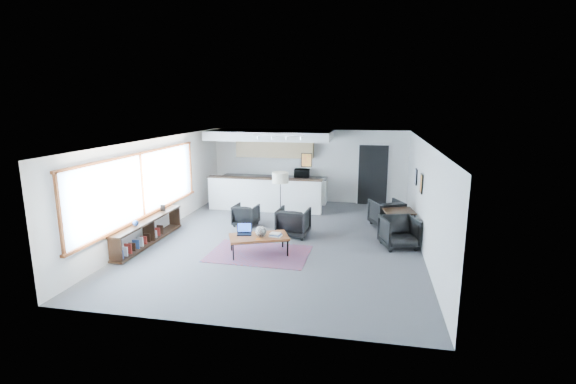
% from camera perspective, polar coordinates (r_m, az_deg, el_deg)
% --- Properties ---
extents(room, '(7.02, 9.02, 2.62)m').
position_cam_1_polar(room, '(10.77, -0.69, 0.14)').
color(room, '#4C4C4F').
rests_on(room, ground).
extents(window, '(0.10, 5.95, 1.66)m').
position_cam_1_polar(window, '(11.16, -19.37, 0.68)').
color(window, '#8CBFFF').
rests_on(window, room).
extents(console, '(0.35, 3.00, 0.80)m').
position_cam_1_polar(console, '(11.23, -18.63, -5.16)').
color(console, black).
rests_on(console, floor).
extents(kitchenette, '(4.20, 1.96, 2.60)m').
position_cam_1_polar(kitchenette, '(14.58, -2.32, 3.60)').
color(kitchenette, white).
rests_on(kitchenette, floor).
extents(doorway, '(1.10, 0.12, 2.15)m').
position_cam_1_polar(doorway, '(14.94, 11.53, 2.39)').
color(doorway, black).
rests_on(doorway, room).
extents(track_light, '(1.60, 0.07, 0.15)m').
position_cam_1_polar(track_light, '(12.85, -1.27, 7.62)').
color(track_light, silver).
rests_on(track_light, room).
extents(wall_art_lower, '(0.03, 0.38, 0.48)m').
position_cam_1_polar(wall_art_lower, '(10.97, 17.78, 1.10)').
color(wall_art_lower, black).
rests_on(wall_art_lower, room).
extents(wall_art_upper, '(0.03, 0.34, 0.44)m').
position_cam_1_polar(wall_art_upper, '(12.25, 17.10, 2.01)').
color(wall_art_upper, black).
rests_on(wall_art_upper, room).
extents(kilim_rug, '(2.39, 1.65, 0.01)m').
position_cam_1_polar(kilim_rug, '(10.09, -3.98, -8.39)').
color(kilim_rug, '#592F45').
rests_on(kilim_rug, floor).
extents(coffee_table, '(1.55, 1.21, 0.45)m').
position_cam_1_polar(coffee_table, '(9.95, -4.01, -6.19)').
color(coffee_table, brown).
rests_on(coffee_table, floor).
extents(laptop, '(0.41, 0.36, 0.25)m').
position_cam_1_polar(laptop, '(10.13, -5.99, -5.28)').
color(laptop, black).
rests_on(laptop, coffee_table).
extents(ceramic_pot, '(0.26, 0.26, 0.26)m').
position_cam_1_polar(ceramic_pot, '(9.84, -3.71, -5.41)').
color(ceramic_pot, gray).
rests_on(ceramic_pot, coffee_table).
extents(book_stack, '(0.31, 0.26, 0.08)m').
position_cam_1_polar(book_stack, '(9.88, -1.73, -5.87)').
color(book_stack, silver).
rests_on(book_stack, coffee_table).
extents(coaster, '(0.11, 0.11, 0.01)m').
position_cam_1_polar(coaster, '(9.71, -4.11, -6.44)').
color(coaster, '#E5590C').
rests_on(coaster, coffee_table).
extents(armchair_left, '(0.71, 0.67, 0.68)m').
position_cam_1_polar(armchair_left, '(12.29, -5.78, -3.01)').
color(armchair_left, black).
rests_on(armchair_left, floor).
extents(armchair_right, '(0.87, 0.82, 0.84)m').
position_cam_1_polar(armchair_right, '(11.26, 0.74, -3.95)').
color(armchair_right, black).
rests_on(armchair_right, floor).
extents(floor_lamp, '(0.60, 0.60, 1.61)m').
position_cam_1_polar(floor_lamp, '(11.81, -1.05, 1.70)').
color(floor_lamp, black).
rests_on(floor_lamp, floor).
extents(dining_table, '(0.91, 0.91, 0.67)m').
position_cam_1_polar(dining_table, '(11.78, 14.87, -2.66)').
color(dining_table, black).
rests_on(dining_table, floor).
extents(dining_chair_near, '(0.88, 0.85, 0.73)m').
position_cam_1_polar(dining_chair_near, '(10.75, 14.95, -5.48)').
color(dining_chair_near, black).
rests_on(dining_chair_near, floor).
extents(dining_chair_far, '(0.92, 0.89, 0.73)m').
position_cam_1_polar(dining_chair_far, '(12.47, 13.30, -2.96)').
color(dining_chair_far, black).
rests_on(dining_chair_far, floor).
extents(microwave, '(0.55, 0.32, 0.36)m').
position_cam_1_polar(microwave, '(14.85, 1.91, 2.71)').
color(microwave, black).
rests_on(microwave, kitchenette).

